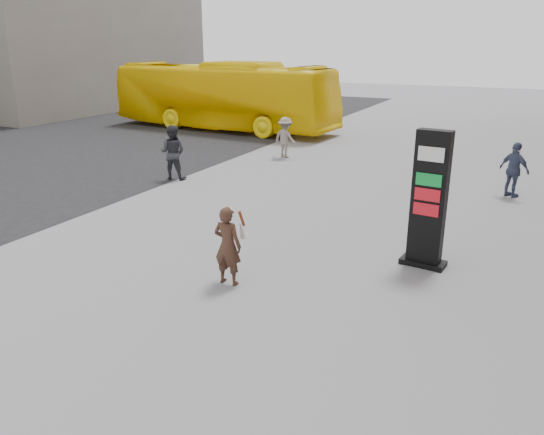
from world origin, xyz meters
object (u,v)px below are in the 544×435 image
at_px(pedestrian_b, 285,138).
at_px(woman, 228,245).
at_px(pedestrian_c, 514,170).
at_px(pedestrian_a, 173,152).
at_px(info_pylon, 429,200).
at_px(bus, 223,96).

bearing_deg(pedestrian_b, woman, 124.69).
bearing_deg(pedestrian_c, pedestrian_a, 48.01).
xyz_separation_m(woman, pedestrian_a, (-5.75, 6.17, 0.12)).
height_order(woman, pedestrian_b, pedestrian_b).
relative_size(woman, pedestrian_b, 0.96).
distance_m(woman, pedestrian_a, 8.44).
bearing_deg(info_pylon, bus, 140.12).
height_order(info_pylon, woman, info_pylon).
relative_size(info_pylon, pedestrian_b, 1.76).
xyz_separation_m(pedestrian_a, pedestrian_b, (1.90, 4.78, -0.11)).
distance_m(info_pylon, bus, 18.69).
relative_size(woman, bus, 0.12).
height_order(woman, pedestrian_c, pedestrian_c).
relative_size(info_pylon, pedestrian_a, 1.55).
bearing_deg(pedestrian_a, pedestrian_b, -124.33).
bearing_deg(pedestrian_a, woman, 120.25).
height_order(info_pylon, pedestrian_b, info_pylon).
bearing_deg(info_pylon, pedestrian_c, 84.31).
bearing_deg(info_pylon, pedestrian_b, 136.13).
relative_size(pedestrian_a, pedestrian_b, 1.14).
bearing_deg(pedestrian_b, pedestrian_a, 83.70).
bearing_deg(pedestrian_a, bus, -80.62).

